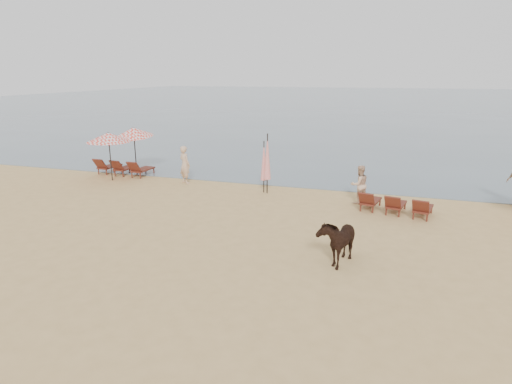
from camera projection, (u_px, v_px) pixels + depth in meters
ground at (195, 288)px, 10.45m from camera, size 120.00×120.00×0.00m
sea at (369, 100)px, 84.01m from camera, size 160.00×140.00×0.06m
lounger_cluster_left at (123, 167)px, 21.88m from camera, size 2.78×1.75×0.59m
lounger_cluster_right at (395, 204)px, 15.85m from camera, size 2.74×1.95×0.55m
umbrella_open_left_a at (108, 137)px, 20.34m from camera, size 2.06×2.06×2.35m
umbrella_open_left_b at (134, 132)px, 21.92m from camera, size 1.94×1.98×2.47m
umbrella_closed_left at (267, 157)px, 18.24m from camera, size 0.32×0.32×2.61m
umbrella_closed_right at (264, 161)px, 18.45m from camera, size 0.28×0.28×2.27m
cow at (338, 239)px, 11.73m from camera, size 1.05×1.69×1.32m
beachgoer_left at (185, 165)px, 20.14m from camera, size 0.78×0.70×1.79m
beachgoer_right_a at (359, 185)px, 17.02m from camera, size 0.96×0.91×1.56m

